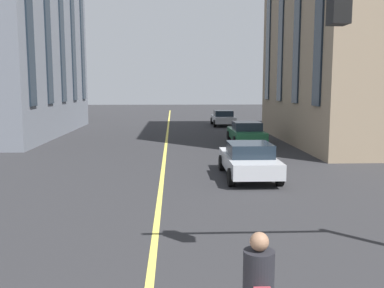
% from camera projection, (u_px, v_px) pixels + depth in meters
% --- Properties ---
extents(lane_centre_line, '(80.00, 0.16, 0.01)m').
position_uv_depth(lane_centre_line, '(165.00, 152.00, 22.92)').
color(lane_centre_line, '#D8C64C').
rests_on(lane_centre_line, ground_plane).
extents(car_silver_trailing, '(4.40, 1.95, 1.37)m').
position_uv_depth(car_silver_trailing, '(223.00, 118.00, 38.33)').
color(car_silver_trailing, '#B7BABF').
rests_on(car_silver_trailing, ground_plane).
extents(car_silver_mid, '(4.40, 1.95, 1.37)m').
position_uv_depth(car_silver_mid, '(249.00, 160.00, 16.51)').
color(car_silver_mid, '#B7BABF').
rests_on(car_silver_mid, ground_plane).
extents(car_green_parked_b, '(4.40, 1.95, 1.37)m').
position_uv_depth(car_green_parked_b, '(246.00, 132.00, 26.19)').
color(car_green_parked_b, '#1E6038').
rests_on(car_green_parked_b, ground_plane).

